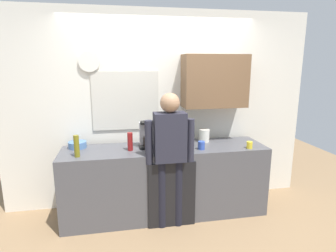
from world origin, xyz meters
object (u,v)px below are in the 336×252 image
(bottle_olive_oil, at_px, (77,146))
(cup_blue_mug, at_px, (201,145))
(storage_canister, at_px, (204,135))
(bottle_red_vinegar, at_px, (130,142))
(mixing_bowl, at_px, (77,145))
(dish_soap, at_px, (190,140))
(person_at_sink, at_px, (170,150))
(coffee_maker, at_px, (147,135))
(cup_yellow_cup, at_px, (250,145))
(bottle_dark_sauce, at_px, (164,136))
(bottle_amber_beer, at_px, (176,142))

(bottle_olive_oil, distance_m, cup_blue_mug, 1.45)
(cup_blue_mug, height_order, storage_canister, storage_canister)
(cup_blue_mug, relative_size, storage_canister, 0.59)
(bottle_red_vinegar, bearing_deg, mixing_bowl, 160.32)
(dish_soap, relative_size, person_at_sink, 0.11)
(coffee_maker, relative_size, bottle_red_vinegar, 1.50)
(bottle_olive_oil, height_order, cup_yellow_cup, bottle_olive_oil)
(bottle_red_vinegar, bearing_deg, bottle_olive_oil, -167.79)
(cup_yellow_cup, height_order, person_at_sink, person_at_sink)
(storage_canister, bearing_deg, bottle_dark_sauce, 175.04)
(cup_yellow_cup, bearing_deg, bottle_amber_beer, 176.05)
(bottle_red_vinegar, relative_size, storage_canister, 1.29)
(mixing_bowl, relative_size, dish_soap, 1.22)
(mixing_bowl, bearing_deg, bottle_dark_sauce, 1.44)
(bottle_dark_sauce, bearing_deg, cup_yellow_cup, -23.79)
(bottle_red_vinegar, relative_size, cup_yellow_cup, 2.59)
(cup_yellow_cup, bearing_deg, dish_soap, 161.72)
(coffee_maker, bearing_deg, cup_yellow_cup, -13.67)
(mixing_bowl, bearing_deg, storage_canister, -0.68)
(bottle_red_vinegar, height_order, dish_soap, bottle_red_vinegar)
(storage_canister, bearing_deg, mixing_bowl, 179.32)
(bottle_olive_oil, height_order, mixing_bowl, bottle_olive_oil)
(coffee_maker, xyz_separation_m, mixing_bowl, (-0.85, 0.11, -0.11))
(cup_yellow_cup, relative_size, cup_blue_mug, 0.85)
(coffee_maker, bearing_deg, mixing_bowl, 172.53)
(cup_yellow_cup, xyz_separation_m, person_at_sink, (-1.02, -0.08, 0.02))
(bottle_amber_beer, distance_m, cup_blue_mug, 0.33)
(person_at_sink, bearing_deg, bottle_dark_sauce, 74.53)
(bottle_olive_oil, relative_size, person_at_sink, 0.16)
(bottle_dark_sauce, bearing_deg, coffee_maker, -149.67)
(bottle_dark_sauce, height_order, storage_canister, bottle_dark_sauce)
(coffee_maker, height_order, bottle_dark_sauce, coffee_maker)
(dish_soap, bearing_deg, cup_blue_mug, -58.80)
(coffee_maker, xyz_separation_m, bottle_red_vinegar, (-0.22, -0.12, -0.04))
(bottle_dark_sauce, xyz_separation_m, bottle_olive_oil, (-1.05, -0.39, 0.04))
(coffee_maker, bearing_deg, bottle_red_vinegar, -151.62)
(person_at_sink, bearing_deg, cup_yellow_cup, -9.12)
(bottle_red_vinegar, relative_size, dish_soap, 1.22)
(coffee_maker, relative_size, dish_soap, 1.83)
(cup_yellow_cup, relative_size, storage_canister, 0.50)
(coffee_maker, bearing_deg, bottle_olive_oil, -163.19)
(coffee_maker, relative_size, cup_yellow_cup, 3.88)
(bottle_dark_sauce, height_order, dish_soap, same)
(dish_soap, bearing_deg, bottle_dark_sauce, 145.24)
(bottle_amber_beer, relative_size, bottle_olive_oil, 0.92)
(bottle_amber_beer, height_order, bottle_olive_oil, bottle_olive_oil)
(bottle_red_vinegar, xyz_separation_m, cup_blue_mug, (0.85, -0.12, -0.06))
(cup_blue_mug, bearing_deg, mixing_bowl, 167.02)
(bottle_amber_beer, bearing_deg, person_at_sink, -125.83)
(bottle_dark_sauce, bearing_deg, mixing_bowl, -178.56)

